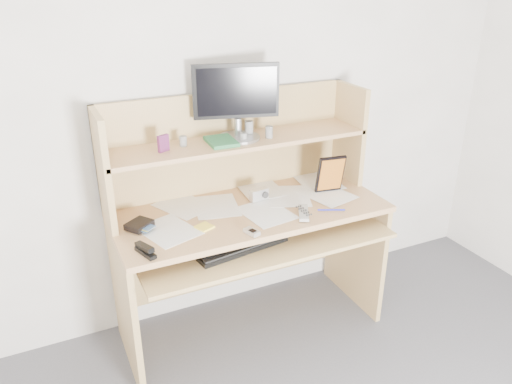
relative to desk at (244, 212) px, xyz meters
name	(u,v)px	position (x,y,z in m)	size (l,w,h in m)	color
back_wall	(225,100)	(0.00, 0.24, 0.56)	(3.60, 0.04, 2.50)	white
desk	(244,212)	(0.00, 0.00, 0.00)	(1.40, 0.70, 1.30)	tan
paper_clutter	(250,208)	(0.00, -0.08, 0.06)	(1.32, 0.54, 0.01)	silver
keyboard	(239,244)	(-0.14, -0.26, -0.03)	(0.48, 0.23, 0.03)	black
tv_remote	(304,213)	(0.21, -0.26, 0.07)	(0.05, 0.17, 0.02)	#A7A7A2
flip_phone	(252,231)	(-0.11, -0.33, 0.07)	(0.04, 0.08, 0.02)	silver
stapler	(145,250)	(-0.60, -0.30, 0.08)	(0.03, 0.13, 0.04)	black
wallet	(139,225)	(-0.57, -0.05, 0.08)	(0.11, 0.09, 0.03)	black
sticky_note_pad	(204,227)	(-0.29, -0.18, 0.06)	(0.07, 0.07, 0.01)	yellow
digital_camera	(259,194)	(0.08, -0.01, 0.09)	(0.10, 0.04, 0.06)	silver
game_case	(330,174)	(0.47, -0.09, 0.17)	(0.15, 0.02, 0.21)	black
blue_pen	(331,210)	(0.36, -0.29, 0.07)	(0.01, 0.01, 0.14)	#171DB2
card_box	(163,143)	(-0.40, 0.05, 0.43)	(0.06, 0.02, 0.08)	maroon
shelf_book	(221,141)	(-0.10, 0.05, 0.40)	(0.13, 0.19, 0.02)	#327E51
chip_stack_a	(183,141)	(-0.29, 0.08, 0.41)	(0.04, 0.04, 0.05)	black
chip_stack_b	(269,132)	(0.15, 0.02, 0.42)	(0.04, 0.04, 0.06)	white
chip_stack_c	(243,137)	(0.01, 0.02, 0.41)	(0.04, 0.04, 0.05)	black
chip_stack_d	(249,128)	(0.08, 0.10, 0.43)	(0.04, 0.04, 0.08)	white
monitor	(237,99)	(0.01, 0.10, 0.59)	(0.43, 0.22, 0.38)	#9D9DA1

